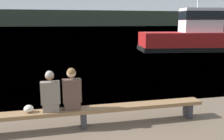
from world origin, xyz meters
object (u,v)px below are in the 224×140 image
Objects in this scene: shopping_bag at (29,109)px; tugboat_red at (195,37)px; person_left at (50,94)px; bench_main at (83,112)px; person_right at (72,91)px.

shopping_bag is 20.02m from tugboat_red.
person_left is 0.10× the size of tugboat_red.
person_left is 0.63m from shopping_bag.
person_left is (-0.78, 0.00, 0.52)m from bench_main.
person_left is at bearing 179.81° from person_right.
person_right is 19.34m from tugboat_red.
person_right is at bearing -0.19° from person_left.
tugboat_red reaches higher than bench_main.
person_left is at bearing -2.59° from shopping_bag.
shopping_bag is at bearing 178.60° from person_right.
bench_main is 28.21× the size of shopping_bag.
person_left is 4.40× the size of shopping_bag.
person_right is at bearing 148.45° from tugboat_red.
tugboat_red is at bearing 50.29° from bench_main.
shopping_bag is at bearing 177.41° from person_left.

